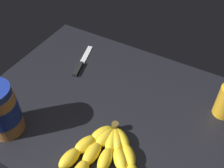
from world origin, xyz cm
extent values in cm
cube|color=black|center=(0.00, 0.00, -2.39)|extent=(82.33, 60.82, 4.79)
ellipsoid|color=yellow|center=(-2.15, 10.92, 1.77)|extent=(6.29, 7.77, 3.54)
ellipsoid|color=yellow|center=(-0.05, 16.01, 1.77)|extent=(5.49, 7.67, 3.54)
ellipsoid|color=yellow|center=(1.22, 21.38, 1.77)|extent=(4.55, 7.37, 3.54)
ellipsoid|color=yellow|center=(-3.45, 11.51, 1.73)|extent=(4.48, 7.79, 3.46)
ellipsoid|color=yellow|center=(-2.97, 17.38, 1.73)|extent=(3.60, 7.43, 3.46)
ellipsoid|color=yellow|center=(-5.42, 11.38, 1.65)|extent=(5.36, 8.07, 3.30)
ellipsoid|color=yellow|center=(-6.78, 17.15, 1.65)|extent=(4.47, 7.86, 3.30)
ellipsoid|color=yellow|center=(-6.53, 10.70, 1.71)|extent=(6.82, 7.79, 3.41)
ellipsoid|color=yellow|center=(-10.01, 15.18, 1.71)|extent=(7.25, 7.59, 3.41)
ellipsoid|color=yellow|center=(-7.49, 9.64, 1.63)|extent=(7.44, 6.70, 3.26)
ellipsoid|color=yellow|center=(-11.50, 13.32, 1.63)|extent=(6.99, 7.28, 3.26)
cylinder|color=brown|center=(-4.09, 7.11, 1.80)|extent=(2.00, 2.00, 3.00)
cylinder|color=#B27238|center=(22.93, 21.36, 6.90)|extent=(9.56, 9.56, 13.79)
cylinder|color=navy|center=(22.93, 21.36, 7.58)|extent=(9.76, 9.76, 6.21)
cube|color=silver|center=(21.87, -17.33, 0.30)|extent=(4.44, 10.61, 0.50)
cube|color=black|center=(19.62, -8.87, 0.60)|extent=(3.35, 7.18, 1.20)
camera|label=1|loc=(-25.52, 46.74, 63.42)|focal=43.39mm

